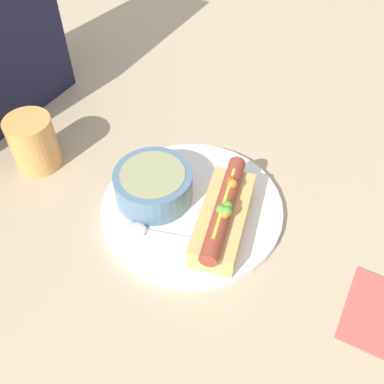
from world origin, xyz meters
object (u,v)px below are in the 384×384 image
object	(u,v)px
soup_bowl	(153,184)
spoon	(151,232)
hot_dog	(223,216)
drinking_glass	(33,143)

from	to	relation	value
soup_bowl	spoon	size ratio (longest dim) A/B	0.82
soup_bowl	spoon	distance (m)	0.08
hot_dog	soup_bowl	xyz separation A→B (m)	(-0.00, 0.12, 0.00)
hot_dog	soup_bowl	distance (m)	0.12
spoon	soup_bowl	bearing A→B (deg)	-78.18
drinking_glass	hot_dog	bearing A→B (deg)	-84.88
hot_dog	drinking_glass	bearing A→B (deg)	79.86
spoon	drinking_glass	distance (m)	0.26
spoon	drinking_glass	world-z (taller)	drinking_glass
hot_dog	soup_bowl	world-z (taller)	hot_dog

